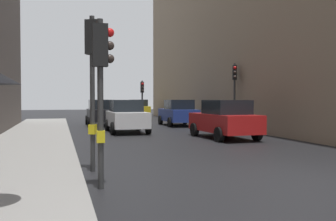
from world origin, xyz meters
name	(u,v)px	position (x,y,z in m)	size (l,w,h in m)	color
ground_plane	(297,177)	(0.00, 0.00, 0.00)	(120.00, 120.00, 0.00)	black
sidewalk_kerb	(26,150)	(-6.33, 6.00, 0.08)	(3.14, 40.00, 0.16)	gray
building_facade_right	(293,35)	(10.76, 16.14, 6.37)	(12.00, 34.93, 12.73)	gray
traffic_light_far_median	(142,94)	(0.99, 21.74, 2.24)	(0.25, 0.44, 3.25)	#2D2D2D
traffic_light_near_left	(101,72)	(-4.44, 0.09, 2.33)	(0.43, 0.25, 3.38)	#2D2D2D
traffic_light_near_right	(93,65)	(-4.44, 1.99, 2.65)	(0.45, 0.34, 3.84)	#2D2D2D
traffic_light_mid_street	(235,84)	(4.45, 12.51, 2.65)	(0.33, 0.45, 3.85)	#2D2D2D
car_red_sedan	(225,119)	(2.00, 8.44, 0.88)	(2.17, 4.28, 1.76)	red
car_silver_hatchback	(103,110)	(-1.75, 24.81, 0.88)	(2.27, 4.32, 1.76)	#BCBCC1
car_white_compact	(126,116)	(-1.76, 12.91, 0.88)	(2.05, 4.22, 1.76)	silver
car_yellow_taxi	(138,108)	(2.22, 29.74, 0.88)	(2.07, 4.23, 1.76)	yellow
car_blue_van	(178,113)	(2.49, 17.11, 0.88)	(2.11, 4.25, 1.76)	navy
car_dark_suv	(101,113)	(-2.50, 18.70, 0.88)	(2.08, 4.23, 1.76)	black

